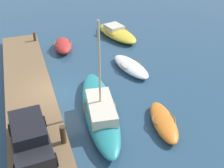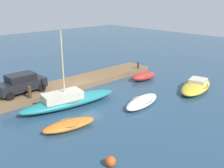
# 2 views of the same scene
# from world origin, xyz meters

# --- Properties ---
(ground_plane) EXTENTS (84.00, 84.00, 0.00)m
(ground_plane) POSITION_xyz_m (0.00, 0.00, 0.00)
(ground_plane) COLOR navy
(dock_platform) EXTENTS (19.12, 2.92, 0.51)m
(dock_platform) POSITION_xyz_m (0.00, -1.86, 0.26)
(dock_platform) COLOR brown
(dock_platform) RESTS_ON ground_plane
(dinghy_red) EXTENTS (3.10, 1.67, 0.82)m
(dinghy_red) POSITION_xyz_m (-6.53, 1.47, 0.42)
(dinghy_red) COLOR #B72D28
(dinghy_red) RESTS_ON ground_plane
(rowboat_orange) EXTENTS (3.69, 1.89, 0.58)m
(rowboat_orange) POSITION_xyz_m (4.87, 4.86, 0.30)
(rowboat_orange) COLOR orange
(rowboat_orange) RESTS_ON ground_plane
(motorboat_yellow) EXTENTS (5.65, 3.21, 0.97)m
(motorboat_yellow) POSITION_xyz_m (-7.72, 6.73, 0.40)
(motorboat_yellow) COLOR gold
(motorboat_yellow) RESTS_ON ground_plane
(sailboat_teal) EXTENTS (8.10, 2.92, 5.88)m
(sailboat_teal) POSITION_xyz_m (2.87, 1.81, 0.52)
(sailboat_teal) COLOR teal
(sailboat_teal) RESTS_ON ground_plane
(rowboat_white) EXTENTS (4.23, 2.17, 0.56)m
(rowboat_white) POSITION_xyz_m (-1.51, 5.56, 0.29)
(rowboat_white) COLOR white
(rowboat_white) RESTS_ON ground_plane
(mooring_post_west) EXTENTS (0.22, 0.22, 0.73)m
(mooring_post_west) POSITION_xyz_m (-8.10, -0.65, 0.88)
(mooring_post_west) COLOR #47331E
(mooring_post_west) RESTS_ON dock_platform
(mooring_post_mid_west) EXTENTS (0.28, 0.28, 1.00)m
(mooring_post_mid_west) POSITION_xyz_m (4.84, -0.65, 1.01)
(mooring_post_mid_west) COLOR #47331E
(mooring_post_mid_west) RESTS_ON dock_platform
(parked_car) EXTENTS (4.02, 1.99, 1.66)m
(parked_car) POSITION_xyz_m (4.80, -2.15, 1.37)
(parked_car) COLOR black
(parked_car) RESTS_ON dock_platform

